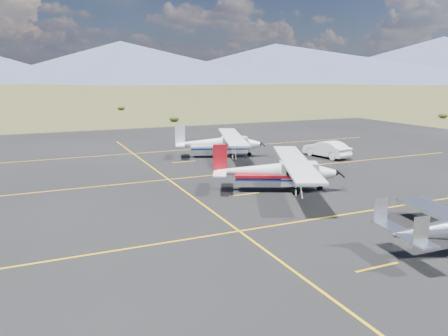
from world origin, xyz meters
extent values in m
plane|color=#383D1C|center=(0.00, 0.00, 0.00)|extent=(1600.00, 1600.00, 0.00)
cube|color=black|center=(0.00, 7.00, 0.00)|extent=(72.00, 72.00, 0.02)
cube|color=silver|center=(-1.75, -3.35, 1.11)|extent=(1.29, 3.33, 0.06)
cube|color=silver|center=(-2.10, -4.49, 1.60)|extent=(0.60, 0.16, 1.08)
cube|color=silver|center=(-1.71, -2.14, 1.60)|extent=(0.60, 0.16, 1.08)
cube|color=silver|center=(0.43, 6.98, 1.08)|extent=(2.52, 2.00, 1.37)
cube|color=silver|center=(0.25, 7.07, 1.79)|extent=(6.12, 10.83, 0.14)
cube|color=black|center=(0.43, 6.98, 1.36)|extent=(1.99, 1.78, 0.56)
cube|color=red|center=(-0.77, 7.54, 0.98)|extent=(5.12, 3.21, 0.18)
cube|color=red|center=(-3.91, 8.99, 2.05)|extent=(0.82, 0.43, 1.63)
cube|color=silver|center=(-3.91, 8.99, 1.23)|extent=(2.06, 3.28, 0.06)
cylinder|color=black|center=(1.64, 6.43, 0.19)|extent=(0.38, 0.25, 0.37)
cylinder|color=black|center=(-0.29, 6.14, 0.23)|extent=(0.46, 0.31, 0.45)
cylinder|color=black|center=(0.60, 8.08, 0.23)|extent=(0.46, 0.31, 0.45)
cube|color=white|center=(1.77, 18.95, 1.06)|extent=(2.45, 1.80, 1.35)
cube|color=white|center=(1.58, 19.01, 1.76)|extent=(5.01, 10.89, 0.14)
cube|color=black|center=(1.77, 18.95, 1.34)|extent=(1.90, 1.64, 0.55)
cube|color=white|center=(0.54, 19.37, 0.96)|extent=(5.10, 2.71, 0.18)
cube|color=white|center=(-2.67, 20.46, 2.01)|extent=(0.83, 0.34, 1.60)
cube|color=white|center=(-2.67, 20.46, 1.21)|extent=(1.74, 3.27, 0.06)
cylinder|color=black|center=(3.00, 18.53, 0.19)|extent=(0.37, 0.21, 0.36)
cylinder|color=black|center=(1.15, 18.05, 0.23)|extent=(0.46, 0.26, 0.44)
cylinder|color=black|center=(1.83, 20.04, 0.23)|extent=(0.46, 0.26, 0.44)
imported|color=white|center=(8.89, 15.44, 0.73)|extent=(2.31, 4.56, 1.43)
camera|label=1|loc=(-14.25, -14.89, 6.94)|focal=35.00mm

